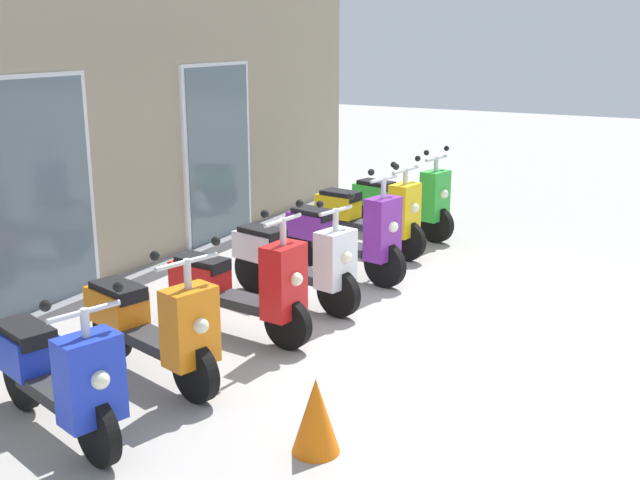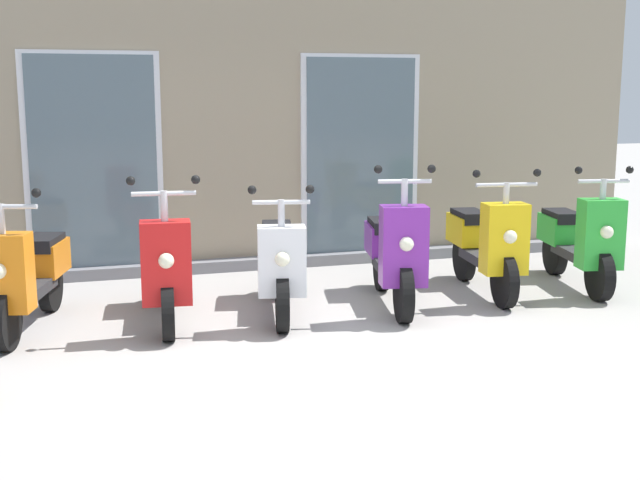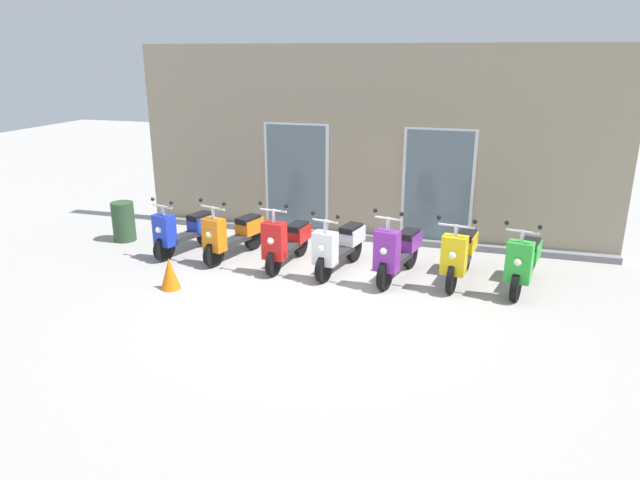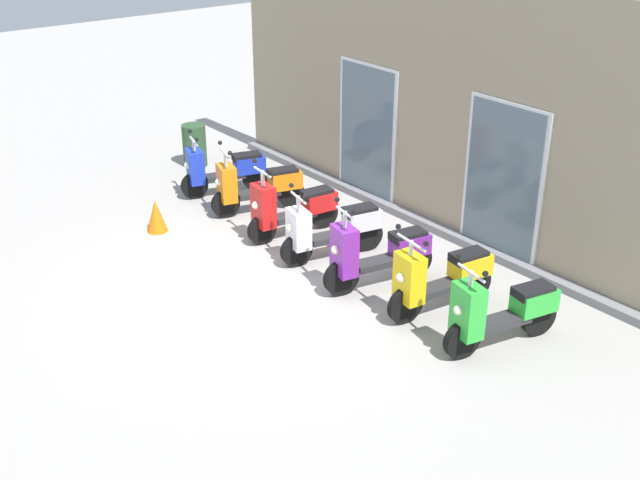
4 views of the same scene
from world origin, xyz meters
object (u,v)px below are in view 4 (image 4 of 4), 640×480
(scooter_white, at_px, (332,229))
(trash_bin, at_px, (194,145))
(scooter_red, at_px, (291,208))
(scooter_yellow, at_px, (440,277))
(scooter_blue, at_px, (223,169))
(scooter_purple, at_px, (377,253))
(scooter_green, at_px, (501,312))
(scooter_orange, at_px, (257,186))
(traffic_cone, at_px, (156,216))

(scooter_white, distance_m, trash_bin, 4.64)
(scooter_red, distance_m, scooter_yellow, 2.99)
(scooter_blue, distance_m, scooter_purple, 4.08)
(scooter_green, bearing_deg, scooter_white, -178.61)
(scooter_orange, xyz_separation_m, scooter_purple, (3.08, -0.17, 0.03))
(scooter_red, height_order, scooter_yellow, scooter_red)
(scooter_orange, xyz_separation_m, traffic_cone, (-0.36, -1.65, -0.20))
(scooter_white, bearing_deg, scooter_orange, 177.07)
(scooter_purple, distance_m, scooter_green, 2.01)
(scooter_white, bearing_deg, traffic_cone, -147.30)
(trash_bin, bearing_deg, traffic_cone, -41.89)
(scooter_purple, height_order, trash_bin, scooter_purple)
(scooter_white, relative_size, scooter_yellow, 1.01)
(scooter_red, relative_size, trash_bin, 1.98)
(scooter_blue, relative_size, trash_bin, 1.89)
(scooter_blue, distance_m, traffic_cone, 1.77)
(scooter_orange, xyz_separation_m, scooter_white, (2.05, -0.11, 0.00))
(scooter_blue, bearing_deg, traffic_cone, -68.73)
(scooter_orange, relative_size, trash_bin, 1.97)
(scooter_red, xyz_separation_m, traffic_cone, (-1.44, -1.54, -0.21))
(scooter_purple, bearing_deg, traffic_cone, -156.66)
(traffic_cone, height_order, trash_bin, trash_bin)
(scooter_blue, height_order, scooter_green, scooter_green)
(scooter_blue, relative_size, scooter_red, 0.96)
(traffic_cone, distance_m, trash_bin, 2.97)
(scooter_purple, bearing_deg, scooter_red, 178.26)
(scooter_yellow, xyz_separation_m, scooter_green, (1.00, -0.03, -0.02))
(scooter_white, relative_size, trash_bin, 2.03)
(scooter_red, bearing_deg, scooter_white, 0.21)
(scooter_green, bearing_deg, trash_bin, 177.30)
(scooter_purple, xyz_separation_m, traffic_cone, (-3.44, -1.48, -0.23))
(scooter_blue, relative_size, scooter_white, 0.93)
(scooter_blue, relative_size, scooter_green, 0.95)
(scooter_green, distance_m, traffic_cone, 5.68)
(scooter_orange, bearing_deg, scooter_green, -0.35)
(scooter_red, height_order, scooter_white, scooter_red)
(scooter_yellow, relative_size, scooter_green, 1.01)
(scooter_orange, relative_size, traffic_cone, 3.00)
(scooter_orange, relative_size, scooter_yellow, 0.98)
(scooter_orange, height_order, scooter_red, scooter_red)
(scooter_blue, height_order, trash_bin, scooter_blue)
(scooter_orange, distance_m, traffic_cone, 1.70)
(scooter_blue, distance_m, scooter_orange, 0.99)
(scooter_white, relative_size, traffic_cone, 3.10)
(scooter_red, xyz_separation_m, trash_bin, (-3.65, 0.44, -0.07))
(scooter_blue, height_order, scooter_white, scooter_white)
(scooter_orange, xyz_separation_m, scooter_red, (1.09, -0.11, 0.01))
(scooter_blue, distance_m, scooter_red, 2.08)
(scooter_purple, relative_size, traffic_cone, 3.13)
(scooter_orange, distance_m, scooter_yellow, 4.08)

